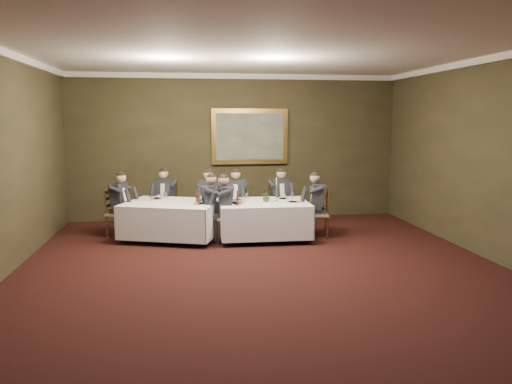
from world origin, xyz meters
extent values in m
plane|color=black|center=(0.00, 0.00, 0.00)|extent=(10.00, 10.00, 0.00)
cube|color=silver|center=(0.00, 0.00, 3.50)|extent=(8.00, 10.00, 0.10)
cube|color=#2F2B17|center=(0.00, 5.00, 1.75)|extent=(8.00, 0.10, 3.50)
cube|color=#2F2B17|center=(0.00, -5.00, 1.75)|extent=(8.00, 0.10, 3.50)
cube|color=white|center=(0.00, 4.95, 3.44)|extent=(8.00, 0.10, 0.12)
cube|color=#32170E|center=(0.35, 2.72, 0.73)|extent=(1.76, 1.33, 0.04)
cube|color=white|center=(0.35, 2.72, 0.76)|extent=(1.82, 1.39, 0.02)
cube|color=white|center=(0.35, 2.72, 0.42)|extent=(1.84, 1.41, 0.65)
cube|color=#32170E|center=(-1.50, 2.95, 0.73)|extent=(2.12, 1.84, 0.04)
cube|color=white|center=(-1.50, 2.95, 0.76)|extent=(2.20, 1.92, 0.02)
cube|color=white|center=(-1.50, 2.95, 0.42)|extent=(2.22, 1.95, 0.65)
cube|color=#94764B|center=(-0.12, 3.65, 0.48)|extent=(0.51, 0.50, 0.05)
cube|color=#32170E|center=(-0.09, 3.84, 0.73)|extent=(0.38, 0.10, 0.54)
cube|color=black|center=(-0.12, 3.65, 0.86)|extent=(0.47, 0.38, 0.55)
sphere|color=tan|center=(-0.12, 3.65, 1.24)|extent=(0.25, 0.25, 0.21)
cube|color=#94764B|center=(0.85, 3.64, 0.48)|extent=(0.51, 0.49, 0.05)
cube|color=#32170E|center=(0.82, 3.83, 0.73)|extent=(0.38, 0.10, 0.54)
cube|color=black|center=(0.85, 3.64, 0.86)|extent=(0.47, 0.38, 0.55)
sphere|color=tan|center=(0.85, 3.64, 1.24)|extent=(0.24, 0.24, 0.21)
cube|color=#94764B|center=(-0.79, 2.74, 0.48)|extent=(0.46, 0.48, 0.05)
cube|color=#32170E|center=(-0.98, 2.72, 0.73)|extent=(0.06, 0.38, 0.54)
cube|color=black|center=(-0.79, 2.74, 0.86)|extent=(0.35, 0.45, 0.55)
sphere|color=tan|center=(-0.79, 2.74, 1.24)|extent=(0.23, 0.23, 0.21)
cube|color=#94764B|center=(1.49, 2.71, 0.48)|extent=(0.51, 0.52, 0.05)
cube|color=#32170E|center=(1.68, 2.66, 0.73)|extent=(0.11, 0.38, 0.54)
cube|color=black|center=(1.49, 2.71, 0.86)|extent=(0.39, 0.48, 0.55)
sphere|color=tan|center=(1.49, 2.71, 1.24)|extent=(0.25, 0.25, 0.21)
cube|color=#94764B|center=(-1.67, 4.01, 0.48)|extent=(0.57, 0.56, 0.05)
cube|color=#32170E|center=(-1.59, 4.19, 0.73)|extent=(0.36, 0.17, 0.54)
cube|color=black|center=(-1.67, 4.01, 0.86)|extent=(0.51, 0.45, 0.55)
sphere|color=tan|center=(-1.67, 4.01, 1.24)|extent=(0.27, 0.27, 0.21)
cube|color=#94764B|center=(-0.72, 3.69, 0.48)|extent=(0.48, 0.47, 0.05)
cube|color=#32170E|center=(-0.70, 3.88, 0.73)|extent=(0.38, 0.07, 0.54)
cube|color=black|center=(-0.72, 3.69, 0.86)|extent=(0.45, 0.36, 0.55)
sphere|color=tan|center=(-0.72, 3.69, 1.24)|extent=(0.23, 0.23, 0.21)
cube|color=#94764B|center=(-0.39, 2.58, 0.48)|extent=(0.46, 0.48, 0.05)
cube|color=#32170E|center=(-0.20, 2.56, 0.73)|extent=(0.06, 0.38, 0.54)
cube|color=black|center=(-0.39, 2.58, 0.86)|extent=(0.35, 0.45, 0.55)
sphere|color=tan|center=(-0.39, 2.58, 1.24)|extent=(0.23, 0.23, 0.21)
cube|color=#94764B|center=(-2.61, 3.33, 0.48)|extent=(0.54, 0.55, 0.05)
cube|color=#32170E|center=(-2.79, 3.40, 0.73)|extent=(0.15, 0.37, 0.54)
cube|color=black|center=(-2.61, 3.33, 0.86)|extent=(0.43, 0.50, 0.55)
sphere|color=tan|center=(-2.61, 3.33, 1.24)|extent=(0.27, 0.27, 0.21)
imported|color=#2D5926|center=(0.41, 2.75, 0.89)|extent=(0.25, 0.23, 0.24)
cylinder|color=#B79338|center=(0.62, 2.75, 0.78)|extent=(0.07, 0.07, 0.02)
cylinder|color=#B79338|center=(0.62, 2.75, 0.95)|extent=(0.02, 0.02, 0.34)
cylinder|color=white|center=(0.62, 2.75, 1.20)|extent=(0.02, 0.02, 0.15)
cylinder|color=white|center=(-0.13, 3.11, 0.77)|extent=(0.25, 0.25, 0.01)
cylinder|color=white|center=(-0.13, 3.26, 0.80)|extent=(0.08, 0.08, 0.05)
cylinder|color=white|center=(0.04, 3.11, 0.83)|extent=(0.06, 0.06, 0.14)
cylinder|color=white|center=(-1.85, 3.49, 0.77)|extent=(0.25, 0.25, 0.01)
cylinder|color=white|center=(-1.85, 3.64, 0.80)|extent=(0.08, 0.08, 0.05)
cylinder|color=white|center=(-1.68, 3.49, 0.83)|extent=(0.06, 0.06, 0.14)
cube|color=tan|center=(0.35, 4.94, 2.01)|extent=(1.86, 0.08, 1.34)
cube|color=#4F5337|center=(0.35, 4.90, 2.01)|extent=(1.64, 0.01, 1.12)
camera|label=1|loc=(-1.21, -7.15, 2.43)|focal=35.00mm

